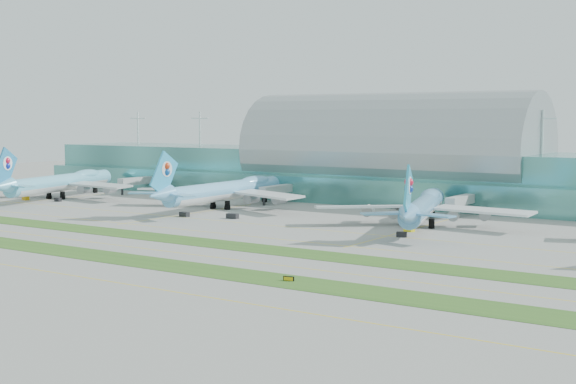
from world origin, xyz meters
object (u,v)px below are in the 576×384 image
Objects in this scene: terminal at (390,165)px; taxiway_sign_east at (289,279)px; airliner_c at (424,205)px; airliner_b at (227,189)px; airliner_a at (62,181)px.

terminal is 142.04× the size of taxiway_sign_east.
terminal is 4.60× the size of airliner_c.
terminal is 78.18m from airliner_c.
terminal is at bearing 99.96° from taxiway_sign_east.
airliner_c is (80.86, -6.34, -0.48)m from airliner_b.
airliner_a is 160.28m from airliner_c.
taxiway_sign_east is (11.82, -91.98, -5.92)m from airliner_c.
airliner_b is 33.94× the size of taxiway_sign_east.
airliner_b is at bearing -8.73° from airliner_a.
airliner_b is 135.27m from taxiway_sign_east.
airliner_a reaches higher than airliner_b.
taxiway_sign_east is at bearing -49.36° from airliner_b.
airliner_c is (160.25, 2.90, -0.49)m from airliner_a.
airliner_a is 0.98× the size of airliner_b.
terminal reaches higher than taxiway_sign_east.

